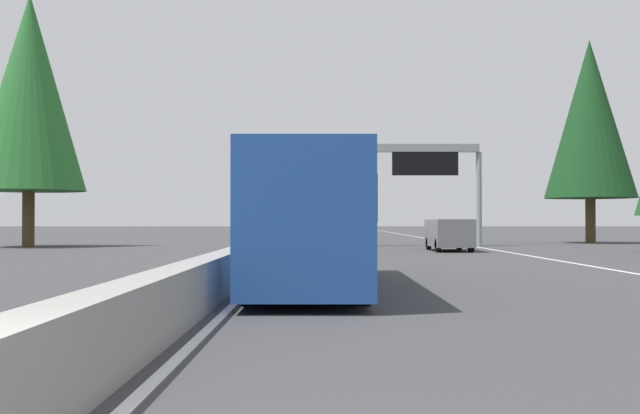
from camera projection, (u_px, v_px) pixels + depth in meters
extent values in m
plane|color=#38383A|center=(297.00, 240.00, 64.06)|extent=(320.00, 320.00, 0.00)
cube|color=gray|center=(300.00, 231.00, 84.07)|extent=(180.00, 0.56, 0.90)
cube|color=silver|center=(420.00, 238.00, 74.05)|extent=(160.00, 0.16, 0.01)
cube|color=silver|center=(303.00, 238.00, 74.06)|extent=(160.00, 0.16, 0.01)
cylinder|color=gray|center=(286.00, 199.00, 49.14)|extent=(0.36, 0.36, 6.00)
cylinder|color=gray|center=(479.00, 199.00, 49.13)|extent=(0.36, 0.36, 6.00)
cube|color=gray|center=(382.00, 148.00, 49.19)|extent=(0.50, 12.32, 0.50)
cube|color=#0C602D|center=(348.00, 165.00, 49.03)|extent=(0.12, 3.20, 1.90)
cube|color=black|center=(425.00, 164.00, 49.02)|extent=(0.16, 4.20, 1.50)
cube|color=#1E4793|center=(309.00, 219.00, 18.85)|extent=(11.50, 2.50, 2.90)
cube|color=#2D3847|center=(309.00, 205.00, 18.85)|extent=(11.04, 2.55, 0.84)
cylinder|color=black|center=(274.00, 258.00, 22.85)|extent=(1.00, 0.30, 1.00)
cylinder|color=black|center=(348.00, 258.00, 22.85)|extent=(1.00, 0.30, 1.00)
cylinder|color=black|center=(248.00, 279.00, 14.80)|extent=(1.00, 0.30, 1.00)
cylinder|color=black|center=(363.00, 279.00, 14.80)|extent=(1.00, 0.30, 1.00)
cube|color=slate|center=(449.00, 233.00, 41.33)|extent=(5.00, 1.95, 1.44)
cube|color=#2D3847|center=(456.00, 229.00, 39.03)|extent=(0.08, 1.48, 0.56)
cylinder|color=black|center=(429.00, 243.00, 43.02)|extent=(0.70, 0.24, 0.70)
cylinder|color=black|center=(459.00, 243.00, 43.02)|extent=(0.70, 0.24, 0.70)
cylinder|color=black|center=(438.00, 245.00, 39.62)|extent=(0.70, 0.24, 0.70)
cylinder|color=black|center=(471.00, 245.00, 39.62)|extent=(0.70, 0.24, 0.70)
cube|color=gold|center=(316.00, 219.00, 44.32)|extent=(6.12, 2.40, 2.50)
cube|color=black|center=(317.00, 224.00, 48.57)|extent=(2.38, 2.30, 1.90)
cylinder|color=black|center=(300.00, 239.00, 48.38)|extent=(0.90, 0.28, 0.90)
cylinder|color=black|center=(334.00, 239.00, 48.38)|extent=(0.90, 0.28, 0.90)
cylinder|color=black|center=(297.00, 242.00, 42.60)|extent=(0.90, 0.28, 0.90)
cylinder|color=black|center=(335.00, 242.00, 42.60)|extent=(0.90, 0.28, 0.90)
cube|color=maroon|center=(345.00, 229.00, 108.33)|extent=(4.40, 1.80, 0.76)
cube|color=#2D3847|center=(345.00, 224.00, 108.13)|extent=(2.46, 1.51, 0.56)
cylinder|color=black|center=(339.00, 230.00, 109.74)|extent=(0.64, 0.22, 0.64)
cylinder|color=black|center=(350.00, 230.00, 109.74)|extent=(0.64, 0.22, 0.64)
cylinder|color=black|center=(339.00, 230.00, 106.92)|extent=(0.64, 0.22, 0.64)
cylinder|color=black|center=(351.00, 230.00, 106.92)|extent=(0.64, 0.22, 0.64)
cylinder|color=#4C3823|center=(590.00, 221.00, 56.06)|extent=(0.72, 0.72, 3.26)
cone|color=#143D19|center=(590.00, 119.00, 56.19)|extent=(6.53, 6.53, 11.58)
cylinder|color=#4C3823|center=(28.00, 219.00, 47.89)|extent=(0.74, 0.74, 3.48)
cone|color=#236028|center=(29.00, 92.00, 48.03)|extent=(6.96, 6.96, 12.33)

